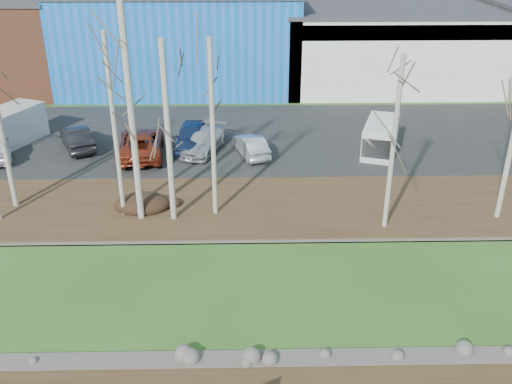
{
  "coord_description": "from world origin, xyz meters",
  "views": [
    {
      "loc": [
        -0.6,
        -12.01,
        13.72
      ],
      "look_at": [
        -0.1,
        11.2,
        2.5
      ],
      "focal_mm": 40.0,
      "sensor_mm": 36.0,
      "label": 1
    }
  ],
  "objects_px": {
    "car_4": "(191,137)",
    "car_2": "(141,143)",
    "van_white": "(380,138)",
    "van_grey": "(4,129)",
    "car_5": "(251,146)",
    "car_3": "(204,141)",
    "car_1": "(77,138)"
  },
  "relations": [
    {
      "from": "van_white",
      "to": "car_5",
      "type": "bearing_deg",
      "value": -158.89
    },
    {
      "from": "van_white",
      "to": "car_1",
      "type": "bearing_deg",
      "value": -164.31
    },
    {
      "from": "car_1",
      "to": "car_4",
      "type": "bearing_deg",
      "value": 154.04
    },
    {
      "from": "car_1",
      "to": "car_2",
      "type": "height_order",
      "value": "car_2"
    },
    {
      "from": "car_1",
      "to": "van_grey",
      "type": "bearing_deg",
      "value": -32.87
    },
    {
      "from": "van_white",
      "to": "van_grey",
      "type": "bearing_deg",
      "value": -165.17
    },
    {
      "from": "car_5",
      "to": "car_1",
      "type": "bearing_deg",
      "value": -23.99
    },
    {
      "from": "van_grey",
      "to": "van_white",
      "type": "bearing_deg",
      "value": 19.28
    },
    {
      "from": "car_5",
      "to": "van_grey",
      "type": "relative_size",
      "value": 0.68
    },
    {
      "from": "car_4",
      "to": "car_2",
      "type": "bearing_deg",
      "value": -157.25
    },
    {
      "from": "car_5",
      "to": "van_white",
      "type": "xyz_separation_m",
      "value": [
        8.19,
        0.34,
        0.34
      ]
    },
    {
      "from": "car_5",
      "to": "car_2",
      "type": "bearing_deg",
      "value": -18.05
    },
    {
      "from": "car_2",
      "to": "van_grey",
      "type": "bearing_deg",
      "value": -17.79
    },
    {
      "from": "car_1",
      "to": "car_2",
      "type": "xyz_separation_m",
      "value": [
        4.33,
        -1.25,
        0.08
      ]
    },
    {
      "from": "van_white",
      "to": "van_grey",
      "type": "distance_m",
      "value": 24.33
    },
    {
      "from": "car_2",
      "to": "car_5",
      "type": "height_order",
      "value": "car_2"
    },
    {
      "from": "car_3",
      "to": "van_white",
      "type": "bearing_deg",
      "value": 15.65
    },
    {
      "from": "car_3",
      "to": "van_white",
      "type": "distance_m",
      "value": 11.23
    },
    {
      "from": "car_2",
      "to": "car_3",
      "type": "relative_size",
      "value": 1.23
    },
    {
      "from": "car_1",
      "to": "van_grey",
      "type": "xyz_separation_m",
      "value": [
        -4.86,
        0.63,
        0.44
      ]
    },
    {
      "from": "van_white",
      "to": "car_3",
      "type": "bearing_deg",
      "value": -163.58
    },
    {
      "from": "car_5",
      "to": "van_white",
      "type": "height_order",
      "value": "van_white"
    },
    {
      "from": "car_4",
      "to": "car_3",
      "type": "bearing_deg",
      "value": -31.3
    },
    {
      "from": "car_4",
      "to": "van_grey",
      "type": "relative_size",
      "value": 0.82
    },
    {
      "from": "car_2",
      "to": "van_white",
      "type": "distance_m",
      "value": 15.09
    },
    {
      "from": "car_5",
      "to": "van_grey",
      "type": "xyz_separation_m",
      "value": [
        -16.08,
        2.01,
        0.52
      ]
    },
    {
      "from": "van_white",
      "to": "van_grey",
      "type": "height_order",
      "value": "van_grey"
    },
    {
      "from": "car_5",
      "to": "car_3",
      "type": "bearing_deg",
      "value": -31.69
    },
    {
      "from": "car_3",
      "to": "van_grey",
      "type": "bearing_deg",
      "value": -167.31
    },
    {
      "from": "car_1",
      "to": "car_5",
      "type": "xyz_separation_m",
      "value": [
        11.23,
        -1.38,
        -0.08
      ]
    },
    {
      "from": "car_4",
      "to": "car_5",
      "type": "relative_size",
      "value": 1.21
    },
    {
      "from": "car_3",
      "to": "car_4",
      "type": "bearing_deg",
      "value": 165.26
    }
  ]
}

